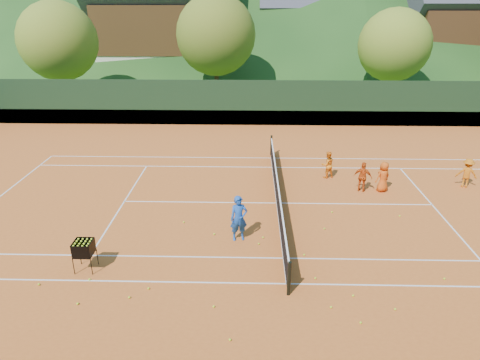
{
  "coord_description": "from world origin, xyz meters",
  "views": [
    {
      "loc": [
        -1.13,
        -16.04,
        7.84
      ],
      "look_at": [
        -1.54,
        0.0,
        1.05
      ],
      "focal_mm": 32.0,
      "sensor_mm": 36.0,
      "label": 1
    }
  ],
  "objects_px": {
    "student_c": "(383,177)",
    "student_b": "(363,177)",
    "student_a": "(327,165)",
    "chalet_mid": "(316,27)",
    "coach": "(239,218)",
    "ball_hopper": "(84,249)",
    "chalet_left": "(164,23)",
    "tennis_net": "(277,192)",
    "student_d": "(467,173)",
    "chalet_right": "(462,27)"
  },
  "relations": [
    {
      "from": "coach",
      "to": "chalet_mid",
      "type": "xyz_separation_m",
      "value": [
        7.51,
        36.95,
        4.14
      ]
    },
    {
      "from": "student_a",
      "to": "chalet_left",
      "type": "xyz_separation_m",
      "value": [
        -12.51,
        27.13,
        4.98
      ]
    },
    {
      "from": "tennis_net",
      "to": "ball_hopper",
      "type": "height_order",
      "value": "tennis_net"
    },
    {
      "from": "ball_hopper",
      "to": "chalet_left",
      "type": "bearing_deg",
      "value": 96.16
    },
    {
      "from": "coach",
      "to": "chalet_mid",
      "type": "distance_m",
      "value": 37.93
    },
    {
      "from": "student_d",
      "to": "tennis_net",
      "type": "xyz_separation_m",
      "value": [
        -8.56,
        -1.9,
        -0.17
      ]
    },
    {
      "from": "chalet_right",
      "to": "coach",
      "type": "bearing_deg",
      "value": -123.13
    },
    {
      "from": "student_c",
      "to": "tennis_net",
      "type": "relative_size",
      "value": 0.11
    },
    {
      "from": "student_c",
      "to": "chalet_right",
      "type": "xyz_separation_m",
      "value": [
        15.31,
        28.66,
        4.56
      ]
    },
    {
      "from": "ball_hopper",
      "to": "chalet_right",
      "type": "distance_m",
      "value": 43.88
    },
    {
      "from": "student_d",
      "to": "chalet_right",
      "type": "relative_size",
      "value": 0.11
    },
    {
      "from": "student_d",
      "to": "chalet_left",
      "type": "height_order",
      "value": "chalet_left"
    },
    {
      "from": "student_a",
      "to": "chalet_mid",
      "type": "bearing_deg",
      "value": -116.01
    },
    {
      "from": "ball_hopper",
      "to": "tennis_net",
      "type": "bearing_deg",
      "value": 38.08
    },
    {
      "from": "ball_hopper",
      "to": "student_c",
      "type": "bearing_deg",
      "value": 29.69
    },
    {
      "from": "chalet_mid",
      "to": "tennis_net",
      "type": "bearing_deg",
      "value": -100.01
    },
    {
      "from": "student_d",
      "to": "chalet_left",
      "type": "distance_m",
      "value": 34.04
    },
    {
      "from": "student_a",
      "to": "tennis_net",
      "type": "relative_size",
      "value": 0.11
    },
    {
      "from": "student_a",
      "to": "chalet_right",
      "type": "relative_size",
      "value": 0.11
    },
    {
      "from": "coach",
      "to": "chalet_right",
      "type": "xyz_separation_m",
      "value": [
        21.51,
        32.95,
        4.41
      ]
    },
    {
      "from": "student_b",
      "to": "chalet_left",
      "type": "height_order",
      "value": "chalet_left"
    },
    {
      "from": "chalet_left",
      "to": "chalet_mid",
      "type": "relative_size",
      "value": 1.09
    },
    {
      "from": "student_d",
      "to": "tennis_net",
      "type": "distance_m",
      "value": 8.76
    },
    {
      "from": "student_a",
      "to": "student_b",
      "type": "distance_m",
      "value": 2.02
    },
    {
      "from": "student_d",
      "to": "chalet_left",
      "type": "xyz_separation_m",
      "value": [
        -18.56,
        28.1,
        4.96
      ]
    },
    {
      "from": "student_a",
      "to": "student_b",
      "type": "xyz_separation_m",
      "value": [
        1.28,
        -1.57,
        0.03
      ]
    },
    {
      "from": "tennis_net",
      "to": "student_a",
      "type": "bearing_deg",
      "value": 48.79
    },
    {
      "from": "chalet_left",
      "to": "student_d",
      "type": "bearing_deg",
      "value": -56.56
    },
    {
      "from": "student_c",
      "to": "chalet_right",
      "type": "distance_m",
      "value": 32.81
    },
    {
      "from": "student_c",
      "to": "chalet_right",
      "type": "height_order",
      "value": "chalet_right"
    },
    {
      "from": "student_a",
      "to": "chalet_right",
      "type": "distance_m",
      "value": 32.61
    },
    {
      "from": "chalet_left",
      "to": "chalet_mid",
      "type": "bearing_deg",
      "value": 14.04
    },
    {
      "from": "student_b",
      "to": "student_c",
      "type": "height_order",
      "value": "student_c"
    },
    {
      "from": "ball_hopper",
      "to": "chalet_mid",
      "type": "bearing_deg",
      "value": 72.53
    },
    {
      "from": "student_c",
      "to": "student_b",
      "type": "bearing_deg",
      "value": -21.51
    },
    {
      "from": "tennis_net",
      "to": "chalet_mid",
      "type": "height_order",
      "value": "chalet_mid"
    },
    {
      "from": "student_a",
      "to": "chalet_mid",
      "type": "xyz_separation_m",
      "value": [
        3.49,
        31.13,
        4.33
      ]
    },
    {
      "from": "chalet_mid",
      "to": "student_a",
      "type": "bearing_deg",
      "value": -96.39
    },
    {
      "from": "chalet_mid",
      "to": "ball_hopper",
      "type": "bearing_deg",
      "value": -107.47
    },
    {
      "from": "chalet_right",
      "to": "student_b",
      "type": "bearing_deg",
      "value": -119.46
    },
    {
      "from": "student_b",
      "to": "chalet_left",
      "type": "distance_m",
      "value": 32.22
    },
    {
      "from": "student_c",
      "to": "chalet_mid",
      "type": "height_order",
      "value": "chalet_mid"
    },
    {
      "from": "student_a",
      "to": "ball_hopper",
      "type": "height_order",
      "value": "student_a"
    },
    {
      "from": "student_a",
      "to": "student_d",
      "type": "distance_m",
      "value": 6.12
    },
    {
      "from": "coach",
      "to": "student_d",
      "type": "xyz_separation_m",
      "value": [
        10.06,
        4.84,
        -0.16
      ]
    },
    {
      "from": "ball_hopper",
      "to": "chalet_left",
      "type": "relative_size",
      "value": 0.07
    },
    {
      "from": "student_a",
      "to": "chalet_left",
      "type": "distance_m",
      "value": 30.29
    },
    {
      "from": "student_d",
      "to": "chalet_right",
      "type": "xyz_separation_m",
      "value": [
        11.44,
        28.1,
        4.57
      ]
    },
    {
      "from": "chalet_mid",
      "to": "student_d",
      "type": "bearing_deg",
      "value": -85.45
    },
    {
      "from": "tennis_net",
      "to": "student_b",
      "type": "bearing_deg",
      "value": 18.95
    }
  ]
}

